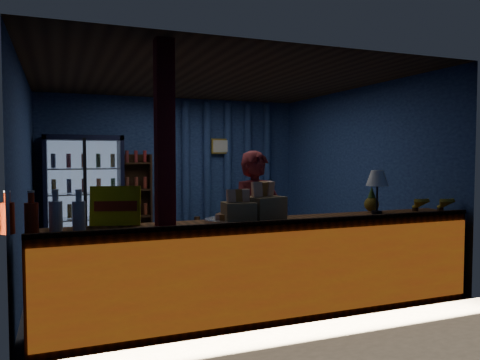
# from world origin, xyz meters

# --- Properties ---
(ground) EXTENTS (4.60, 4.60, 0.00)m
(ground) POSITION_xyz_m (0.00, 0.00, 0.00)
(ground) COLOR #515154
(ground) RESTS_ON ground
(room_walls) EXTENTS (4.60, 4.60, 4.60)m
(room_walls) POSITION_xyz_m (0.00, 0.00, 1.57)
(room_walls) COLOR navy
(room_walls) RESTS_ON ground
(counter) EXTENTS (4.40, 0.57, 0.99)m
(counter) POSITION_xyz_m (0.00, -1.91, 0.48)
(counter) COLOR brown
(counter) RESTS_ON ground
(support_post) EXTENTS (0.16, 0.16, 2.60)m
(support_post) POSITION_xyz_m (-1.05, -1.90, 1.30)
(support_post) COLOR maroon
(support_post) RESTS_ON ground
(beverage_cooler) EXTENTS (1.20, 0.62, 1.90)m
(beverage_cooler) POSITION_xyz_m (-1.55, 1.92, 0.93)
(beverage_cooler) COLOR black
(beverage_cooler) RESTS_ON ground
(bottle_shelf) EXTENTS (0.50, 0.28, 1.60)m
(bottle_shelf) POSITION_xyz_m (-0.70, 2.06, 0.79)
(bottle_shelf) COLOR #361D11
(bottle_shelf) RESTS_ON ground
(curtain_folds) EXTENTS (1.74, 0.14, 2.50)m
(curtain_folds) POSITION_xyz_m (1.00, 2.14, 1.30)
(curtain_folds) COLOR navy
(curtain_folds) RESTS_ON room_walls
(framed_picture) EXTENTS (0.36, 0.04, 0.28)m
(framed_picture) POSITION_xyz_m (0.85, 2.10, 1.75)
(framed_picture) COLOR gold
(framed_picture) RESTS_ON room_walls
(shopkeeper) EXTENTS (0.63, 0.45, 1.63)m
(shopkeeper) POSITION_xyz_m (0.10, -1.30, 0.82)
(shopkeeper) COLOR maroon
(shopkeeper) RESTS_ON ground
(green_chair) EXTENTS (0.81, 0.82, 0.56)m
(green_chair) POSITION_xyz_m (0.97, 1.28, 0.28)
(green_chair) COLOR #62C563
(green_chair) RESTS_ON ground
(side_table) EXTENTS (0.62, 0.53, 0.57)m
(side_table) POSITION_xyz_m (0.20, 1.42, 0.24)
(side_table) COLOR #361D11
(side_table) RESTS_ON ground
(yellow_sign) EXTENTS (0.45, 0.20, 0.36)m
(yellow_sign) POSITION_xyz_m (-1.46, -1.71, 1.13)
(yellow_sign) COLOR #FFFD0D
(yellow_sign) RESTS_ON counter
(soda_bottles) EXTENTS (0.65, 0.19, 0.35)m
(soda_bottles) POSITION_xyz_m (-2.05, -1.89, 1.09)
(soda_bottles) COLOR #A9260B
(soda_bottles) RESTS_ON counter
(snack_box_left) EXTENTS (0.42, 0.38, 0.37)m
(snack_box_left) POSITION_xyz_m (-0.05, -1.83, 1.08)
(snack_box_left) COLOR olive
(snack_box_left) RESTS_ON counter
(snack_box_centre) EXTENTS (0.31, 0.26, 0.31)m
(snack_box_centre) POSITION_xyz_m (-0.35, -1.90, 1.06)
(snack_box_centre) COLOR olive
(snack_box_centre) RESTS_ON counter
(pastry_tray) EXTENTS (0.46, 0.46, 0.08)m
(pastry_tray) POSITION_xyz_m (-0.42, -1.82, 0.98)
(pastry_tray) COLOR silver
(pastry_tray) RESTS_ON counter
(banana_bunches) EXTENTS (0.51, 0.30, 0.17)m
(banana_bunches) POSITION_xyz_m (1.99, -1.89, 1.03)
(banana_bunches) COLOR gold
(banana_bunches) RESTS_ON counter
(table_lamp) EXTENTS (0.24, 0.24, 0.47)m
(table_lamp) POSITION_xyz_m (1.25, -1.89, 1.32)
(table_lamp) COLOR black
(table_lamp) RESTS_ON counter
(pineapple) EXTENTS (0.16, 0.16, 0.28)m
(pineapple) POSITION_xyz_m (1.30, -1.73, 1.07)
(pineapple) COLOR olive
(pineapple) RESTS_ON counter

